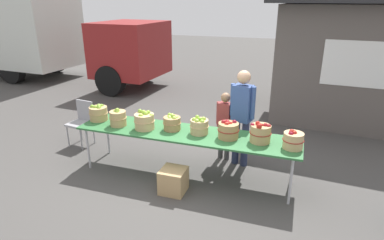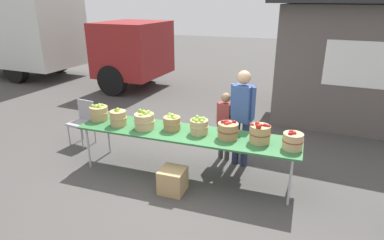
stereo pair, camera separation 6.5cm
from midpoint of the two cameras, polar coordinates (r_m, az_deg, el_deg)
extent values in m
plane|color=#474442|center=(5.40, -1.38, -9.55)|extent=(40.00, 40.00, 0.00)
cube|color=#2D6B38|center=(5.07, -1.45, -2.35)|extent=(3.50, 0.76, 0.03)
cylinder|color=#B2B2B7|center=(5.72, -18.09, -4.77)|extent=(0.04, 0.04, 0.72)
cylinder|color=#B2B2B7|center=(4.71, 16.56, -10.31)|extent=(0.04, 0.04, 0.72)
cylinder|color=#B2B2B7|center=(6.16, -14.85, -2.56)|extent=(0.04, 0.04, 0.72)
cylinder|color=#B2B2B7|center=(5.24, 16.92, -7.04)|extent=(0.04, 0.04, 0.72)
cylinder|color=tan|center=(5.77, -16.39, 1.10)|extent=(0.30, 0.30, 0.23)
torus|color=tan|center=(5.77, -16.40, 1.21)|extent=(0.32, 0.32, 0.01)
sphere|color=#7AA833|center=(5.70, -16.32, 2.18)|extent=(0.07, 0.07, 0.07)
sphere|color=#9EC647|center=(5.79, -16.20, 2.39)|extent=(0.07, 0.07, 0.07)
sphere|color=#9EC647|center=(5.75, -16.34, 2.43)|extent=(0.07, 0.07, 0.07)
sphere|color=#7AA833|center=(5.68, -16.30, 1.98)|extent=(0.07, 0.07, 0.07)
sphere|color=#7AA833|center=(5.77, -17.44, 2.23)|extent=(0.08, 0.08, 0.08)
sphere|color=#8CB738|center=(5.73, -16.88, 2.12)|extent=(0.08, 0.08, 0.08)
sphere|color=#7AA833|center=(5.79, -15.89, 2.40)|extent=(0.07, 0.07, 0.07)
cylinder|color=tan|center=(5.44, -13.18, 0.27)|extent=(0.26, 0.26, 0.24)
torus|color=tan|center=(5.44, -13.19, 0.39)|extent=(0.28, 0.28, 0.01)
sphere|color=#9EC647|center=(5.42, -13.61, 1.51)|extent=(0.07, 0.07, 0.07)
sphere|color=#8CB738|center=(5.38, -13.33, 1.35)|extent=(0.07, 0.07, 0.07)
sphere|color=#8CB738|center=(5.40, -13.31, 1.66)|extent=(0.07, 0.07, 0.07)
sphere|color=#8CB738|center=(5.39, -13.32, 1.70)|extent=(0.07, 0.07, 0.07)
cylinder|color=tan|center=(5.22, -8.71, -0.26)|extent=(0.31, 0.31, 0.25)
torus|color=tan|center=(5.21, -8.72, -0.13)|extent=(0.33, 0.33, 0.01)
sphere|color=#8CB738|center=(5.17, -8.46, 1.11)|extent=(0.08, 0.08, 0.08)
sphere|color=#9EC647|center=(5.12, -9.34, 0.75)|extent=(0.08, 0.08, 0.08)
sphere|color=#7AA833|center=(5.27, -9.51, 1.55)|extent=(0.07, 0.07, 0.07)
sphere|color=#8CB738|center=(5.13, -7.51, 0.74)|extent=(0.07, 0.07, 0.07)
sphere|color=#8CB738|center=(5.22, -8.86, 1.35)|extent=(0.07, 0.07, 0.07)
sphere|color=#8CB738|center=(5.22, -8.06, 1.33)|extent=(0.07, 0.07, 0.07)
sphere|color=#9EC647|center=(5.23, -8.95, 1.23)|extent=(0.06, 0.06, 0.06)
cylinder|color=#A87F51|center=(5.14, -3.88, -0.60)|extent=(0.27, 0.27, 0.21)
torus|color=#A87F51|center=(5.14, -3.88, -0.49)|extent=(0.29, 0.29, 0.01)
sphere|color=#9EC647|center=(5.09, -4.27, 0.30)|extent=(0.07, 0.07, 0.07)
sphere|color=#9EC647|center=(5.05, -3.52, 0.26)|extent=(0.07, 0.07, 0.07)
sphere|color=#8CB738|center=(5.20, -4.32, 0.92)|extent=(0.06, 0.06, 0.06)
sphere|color=#9EC647|center=(5.10, -3.17, 0.37)|extent=(0.08, 0.08, 0.08)
sphere|color=#8CB738|center=(5.14, -4.34, 0.45)|extent=(0.07, 0.07, 0.07)
sphere|color=#8CB738|center=(5.11, -3.77, 0.72)|extent=(0.07, 0.07, 0.07)
sphere|color=#8CB738|center=(5.18, -3.89, 0.77)|extent=(0.08, 0.08, 0.08)
cylinder|color=tan|center=(4.99, 0.92, -1.17)|extent=(0.28, 0.28, 0.22)
torus|color=tan|center=(4.98, 0.92, -1.05)|extent=(0.30, 0.30, 0.01)
sphere|color=#7AA833|center=(4.94, 0.92, -0.03)|extent=(0.08, 0.08, 0.08)
sphere|color=#9EC647|center=(4.93, -0.01, 0.10)|extent=(0.07, 0.07, 0.07)
sphere|color=#9EC647|center=(4.88, 0.49, -0.20)|extent=(0.07, 0.07, 0.07)
sphere|color=#9EC647|center=(4.95, 1.69, 0.21)|extent=(0.07, 0.07, 0.07)
sphere|color=#7AA833|center=(5.03, 0.57, 0.51)|extent=(0.07, 0.07, 0.07)
sphere|color=#7AA833|center=(4.93, 0.99, 0.13)|extent=(0.07, 0.07, 0.07)
sphere|color=#8CB738|center=(4.87, 1.40, -0.34)|extent=(0.08, 0.08, 0.08)
cylinder|color=#A87F51|center=(4.85, 6.03, -1.84)|extent=(0.30, 0.30, 0.23)
torus|color=maroon|center=(4.85, 6.03, -1.72)|extent=(0.32, 0.32, 0.01)
sphere|color=#B22319|center=(4.78, 5.73, -0.75)|extent=(0.08, 0.08, 0.08)
sphere|color=maroon|center=(4.83, 6.02, -0.57)|extent=(0.07, 0.07, 0.07)
sphere|color=#B22319|center=(4.81, 6.25, -0.65)|extent=(0.08, 0.08, 0.08)
sphere|color=maroon|center=(4.86, 5.79, -0.35)|extent=(0.08, 0.08, 0.08)
sphere|color=maroon|center=(4.85, 7.07, -0.37)|extent=(0.07, 0.07, 0.07)
sphere|color=maroon|center=(4.83, 5.18, -0.37)|extent=(0.07, 0.07, 0.07)
cylinder|color=tan|center=(4.79, 11.53, -2.35)|extent=(0.30, 0.30, 0.26)
torus|color=maroon|center=(4.78, 11.54, -2.21)|extent=(0.32, 0.32, 0.01)
sphere|color=maroon|center=(4.73, 10.17, -0.91)|extent=(0.06, 0.06, 0.06)
sphere|color=maroon|center=(4.74, 12.38, -0.92)|extent=(0.07, 0.07, 0.07)
sphere|color=#B22319|center=(4.69, 11.18, -1.23)|extent=(0.07, 0.07, 0.07)
sphere|color=maroon|center=(4.74, 12.90, -1.09)|extent=(0.07, 0.07, 0.07)
sphere|color=#B22319|center=(4.63, 11.31, -1.08)|extent=(0.08, 0.08, 0.08)
sphere|color=#B22319|center=(4.74, 11.64, -0.94)|extent=(0.07, 0.07, 0.07)
sphere|color=#B22319|center=(4.76, 11.07, -0.56)|extent=(0.07, 0.07, 0.07)
cylinder|color=tan|center=(4.70, 16.96, -3.48)|extent=(0.27, 0.27, 0.23)
torus|color=maroon|center=(4.70, 16.97, -3.35)|extent=(0.29, 0.29, 0.01)
sphere|color=#B22319|center=(4.67, 16.73, -1.99)|extent=(0.07, 0.07, 0.07)
sphere|color=#B22319|center=(4.69, 17.12, -2.11)|extent=(0.07, 0.07, 0.07)
sphere|color=maroon|center=(4.62, 16.57, -2.38)|extent=(0.07, 0.07, 0.07)
sphere|color=#B22319|center=(4.66, 17.11, -2.25)|extent=(0.08, 0.08, 0.08)
cylinder|color=#262D4C|center=(5.56, 8.91, -4.17)|extent=(0.12, 0.12, 0.81)
cylinder|color=#262D4C|center=(5.63, 7.36, -3.79)|extent=(0.12, 0.12, 0.81)
cube|color=#334C8C|center=(5.34, 8.51, 2.92)|extent=(0.35, 0.29, 0.60)
sphere|color=tan|center=(5.23, 8.76, 7.44)|extent=(0.22, 0.22, 0.22)
cylinder|color=#334C8C|center=(5.27, 10.26, 2.93)|extent=(0.08, 0.08, 0.54)
cylinder|color=#334C8C|center=(5.40, 6.84, 3.58)|extent=(0.08, 0.08, 0.54)
cylinder|color=#3F3F3F|center=(5.77, 5.86, -4.21)|extent=(0.09, 0.09, 0.60)
cylinder|color=#3F3F3F|center=(5.82, 4.75, -3.95)|extent=(0.09, 0.09, 0.60)
cube|color=maroon|center=(5.60, 5.48, 0.80)|extent=(0.25, 0.21, 0.45)
sphere|color=#936B4C|center=(5.50, 5.59, 3.96)|extent=(0.16, 0.16, 0.16)
cylinder|color=maroon|center=(5.54, 6.70, 0.80)|extent=(0.06, 0.06, 0.40)
cylinder|color=maroon|center=(5.64, 4.29, 1.27)|extent=(0.06, 0.06, 0.40)
cube|color=silver|center=(13.49, -28.55, 13.48)|extent=(4.33, 2.46, 2.30)
cube|color=maroon|center=(10.40, -10.88, 12.16)|extent=(1.93, 2.21, 1.60)
cube|color=black|center=(9.92, -6.74, 13.86)|extent=(0.15, 1.76, 0.80)
cylinder|color=black|center=(11.41, -8.71, 8.94)|extent=(0.92, 0.34, 0.90)
cylinder|color=black|center=(9.87, -14.33, 6.72)|extent=(0.92, 0.34, 0.90)
cylinder|color=black|center=(13.82, -23.13, 9.56)|extent=(0.92, 0.34, 0.90)
cylinder|color=black|center=(12.58, -29.15, 7.66)|extent=(0.92, 0.34, 0.90)
cube|color=#59514C|center=(8.41, 25.42, 8.98)|extent=(3.17, 2.61, 2.60)
cube|color=#262628|center=(8.29, 26.94, 18.31)|extent=(3.70, 3.15, 0.12)
cube|color=white|center=(7.21, 27.25, 8.68)|extent=(1.40, 0.14, 0.90)
cube|color=#99999E|center=(6.64, -19.38, -0.63)|extent=(0.45, 0.45, 0.04)
cube|color=#99999E|center=(6.68, -18.52, 1.63)|extent=(0.40, 0.09, 0.40)
cylinder|color=gray|center=(6.73, -21.19, -2.68)|extent=(0.02, 0.02, 0.42)
cylinder|color=gray|center=(6.50, -19.14, -3.25)|extent=(0.02, 0.02, 0.42)
cylinder|color=gray|center=(6.94, -19.17, -1.72)|extent=(0.02, 0.02, 0.42)
cylinder|color=gray|center=(6.71, -17.11, -2.23)|extent=(0.02, 0.02, 0.42)
cube|color=tan|center=(4.89, -3.67, -10.56)|extent=(0.37, 0.37, 0.37)
camera|label=1|loc=(0.03, -90.35, -0.13)|focal=30.39mm
camera|label=2|loc=(0.03, 89.65, 0.13)|focal=30.39mm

